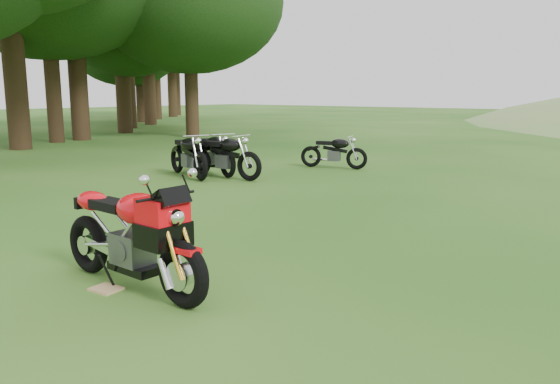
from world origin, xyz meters
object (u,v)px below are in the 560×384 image
Objects in this scene: vintage_moto_d at (334,151)px; vintage_moto_a at (224,155)px; vintage_moto_b at (188,154)px; plywood_board at (106,289)px; vintage_moto_c at (213,152)px; sport_motorcycle at (130,228)px.

vintage_moto_a is at bearing -125.76° from vintage_moto_d.
plywood_board is at bearing -27.90° from vintage_moto_b.
plywood_board is at bearing -58.98° from vintage_moto_a.
vintage_moto_a is 0.84m from vintage_moto_b.
vintage_moto_a is 0.68m from vintage_moto_c.
vintage_moto_a is at bearing 128.14° from sport_motorcycle.
vintage_moto_b reaches higher than vintage_moto_d.
vintage_moto_c is at bearing 130.56° from sport_motorcycle.
sport_motorcycle is 7.45m from vintage_moto_c.
vintage_moto_c is (-4.71, 5.84, 0.50)m from plywood_board.
plywood_board is at bearing -126.87° from sport_motorcycle.
vintage_moto_b is 0.65m from vintage_moto_c.
vintage_moto_b is at bearing -160.92° from vintage_moto_a.
vintage_moto_a is at bearing -7.26° from vintage_moto_c.
vintage_moto_d is (1.71, 3.21, -0.08)m from vintage_moto_b.
sport_motorcycle is 7.17× the size of plywood_board.
vintage_moto_b is at bearing 134.79° from sport_motorcycle.
sport_motorcycle is 0.64m from plywood_board.
vintage_moto_b is 3.64m from vintage_moto_d.
sport_motorcycle reaches higher than vintage_moto_a.
vintage_moto_a is at bearing 43.49° from vintage_moto_b.
vintage_moto_a is 1.19× the size of vintage_moto_d.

